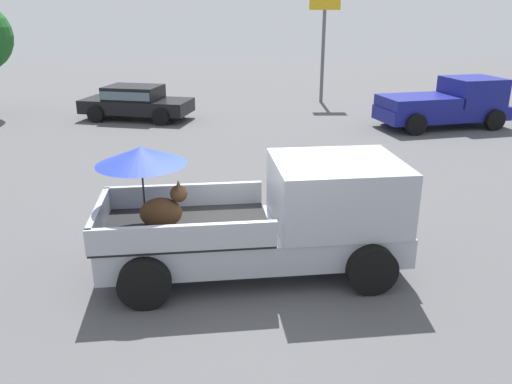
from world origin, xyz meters
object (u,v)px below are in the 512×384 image
object	(u,v)px
parked_sedan_near	(136,101)
pickup_truck_main	(275,215)
motel_sign	(324,24)
pickup_truck_red	(447,104)

from	to	relation	value
parked_sedan_near	pickup_truck_main	bearing A→B (deg)	-55.99
pickup_truck_main	motel_sign	bearing A→B (deg)	73.61
parked_sedan_near	motel_sign	xyz separation A→B (m)	(7.97, 3.89, 2.81)
pickup_truck_red	parked_sedan_near	world-z (taller)	pickup_truck_red
pickup_truck_red	motel_sign	xyz separation A→B (m)	(-3.97, 5.45, 2.68)
pickup_truck_main	parked_sedan_near	world-z (taller)	pickup_truck_main
parked_sedan_near	motel_sign	size ratio (longest dim) A/B	0.91
pickup_truck_red	motel_sign	world-z (taller)	motel_sign
pickup_truck_main	parked_sedan_near	xyz separation A→B (m)	(-4.94, 12.65, -0.24)
motel_sign	pickup_truck_red	bearing A→B (deg)	-53.96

